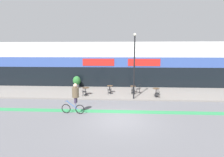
{
  "coord_description": "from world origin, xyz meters",
  "views": [
    {
      "loc": [
        0.1,
        -10.9,
        4.47
      ],
      "look_at": [
        -0.84,
        5.8,
        1.82
      ],
      "focal_mm": 28.0,
      "sensor_mm": 36.0,
      "label": 1
    }
  ],
  "objects": [
    {
      "name": "bike_lane_stripe",
      "position": [
        0.0,
        1.55,
        0.0
      ],
      "size": [
        36.0,
        0.7,
        0.01
      ],
      "primitive_type": "cube",
      "color": "#2D844C",
      "rests_on": "ground"
    },
    {
      "name": "bistro_table_0",
      "position": [
        -3.5,
        5.97,
        0.64
      ],
      "size": [
        0.72,
        0.72,
        0.72
      ],
      "color": "black",
      "rests_on": "sidewalk_slab"
    },
    {
      "name": "bistro_table_2",
      "position": [
        1.27,
        7.01,
        0.63
      ],
      "size": [
        0.61,
        0.61,
        0.73
      ],
      "color": "black",
      "rests_on": "sidewalk_slab"
    },
    {
      "name": "ground_plane",
      "position": [
        0.0,
        0.0,
        0.0
      ],
      "size": [
        120.0,
        120.0,
        0.0
      ],
      "primitive_type": "plane",
      "color": "#5B5B60"
    },
    {
      "name": "storefront_facade",
      "position": [
        0.0,
        11.96,
        2.75
      ],
      "size": [
        40.0,
        4.06,
        5.52
      ],
      "color": "silver",
      "rests_on": "ground"
    },
    {
      "name": "cafe_chair_1_near",
      "position": [
        -1.12,
        6.3,
        0.64
      ],
      "size": [
        0.4,
        0.57,
        0.9
      ],
      "rotation": [
        0.0,
        0.0,
        1.57
      ],
      "color": "black",
      "rests_on": "sidewalk_slab"
    },
    {
      "name": "bistro_table_3",
      "position": [
        3.43,
        5.79,
        0.67
      ],
      "size": [
        0.68,
        0.68,
        0.78
      ],
      "color": "black",
      "rests_on": "sidewalk_slab"
    },
    {
      "name": "cafe_chair_2_side",
      "position": [
        1.9,
        7.02,
        0.64
      ],
      "size": [
        0.59,
        0.43,
        0.9
      ],
      "rotation": [
        0.0,
        0.0,
        3.21
      ],
      "color": "black",
      "rests_on": "sidewalk_slab"
    },
    {
      "name": "cafe_chair_0_near",
      "position": [
        -3.51,
        5.34,
        0.64
      ],
      "size": [
        0.45,
        0.6,
        0.9
      ],
      "rotation": [
        0.0,
        0.0,
        1.43
      ],
      "color": "black",
      "rests_on": "sidewalk_slab"
    },
    {
      "name": "sidewalk_slab",
      "position": [
        0.0,
        7.25,
        0.06
      ],
      "size": [
        40.0,
        5.5,
        0.12
      ],
      "primitive_type": "cube",
      "color": "slate",
      "rests_on": "ground"
    },
    {
      "name": "cyclist_0",
      "position": [
        -3.21,
        0.97,
        1.32
      ],
      "size": [
        1.72,
        0.57,
        2.21
      ],
      "rotation": [
        0.0,
        0.0,
        3.05
      ],
      "color": "black",
      "rests_on": "ground"
    },
    {
      "name": "planter_pot",
      "position": [
        -5.24,
        9.24,
        0.89
      ],
      "size": [
        0.9,
        0.9,
        1.4
      ],
      "color": "#4C4C51",
      "rests_on": "sidewalk_slab"
    },
    {
      "name": "cafe_chair_3_near",
      "position": [
        3.44,
        5.17,
        0.64
      ],
      "size": [
        0.45,
        0.6,
        0.9
      ],
      "rotation": [
        0.0,
        0.0,
        1.72
      ],
      "color": "black",
      "rests_on": "sidewalk_slab"
    },
    {
      "name": "lamp_post",
      "position": [
        1.21,
        4.77,
        3.47
      ],
      "size": [
        0.26,
        0.26,
        5.88
      ],
      "color": "black",
      "rests_on": "sidewalk_slab"
    },
    {
      "name": "bistro_table_1",
      "position": [
        -1.12,
        6.92,
        0.65
      ],
      "size": [
        0.62,
        0.62,
        0.76
      ],
      "color": "black",
      "rests_on": "sidewalk_slab"
    },
    {
      "name": "cafe_chair_2_near",
      "position": [
        1.28,
        6.39,
        0.64
      ],
      "size": [
        0.44,
        0.59,
        0.9
      ],
      "rotation": [
        0.0,
        0.0,
        1.67
      ],
      "color": "black",
      "rests_on": "sidewalk_slab"
    }
  ]
}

